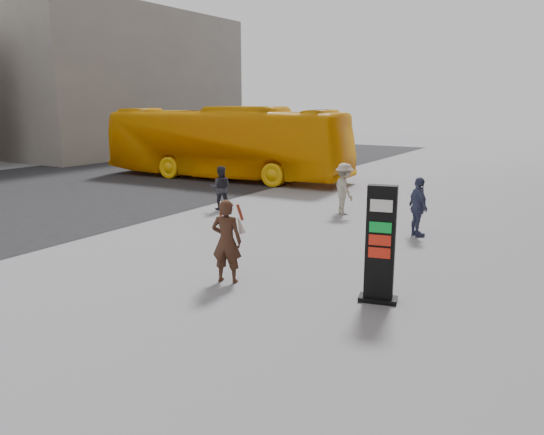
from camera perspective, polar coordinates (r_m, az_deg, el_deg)
The scene contains 9 objects.
ground at distance 11.56m, azimuth -7.59°, elevation -6.62°, with size 100.00×100.00×0.00m, color #9E9EA3.
road at distance 24.35m, azimuth -24.22°, elevation 2.51°, with size 16.00×60.00×0.01m, color black.
bg_building_far at distance 42.05m, azimuth -16.36°, elevation 13.70°, with size 10.00×18.00×10.00m, color gray.
info_pylon at distance 10.13m, azimuth 11.57°, elevation -2.88°, with size 0.78×0.52×2.25m.
woman at distance 11.11m, azimuth -4.88°, elevation -2.43°, with size 0.79×0.75×1.78m.
bus at distance 26.13m, azimuth -5.09°, elevation 8.01°, with size 2.92×12.50×3.48m, color #E9A106.
pedestrian_a at distance 18.65m, azimuth -5.56°, elevation 3.19°, with size 0.75×0.58×1.53m, color #27262D.
pedestrian_b at distance 17.92m, azimuth 7.78°, elevation 3.07°, with size 1.12×0.64×1.73m, color #A09581.
pedestrian_c at distance 15.38m, azimuth 15.45°, elevation 1.09°, with size 0.99×0.41×1.68m, color #3E4567.
Camera 1 is at (6.95, -8.43, 3.77)m, focal length 35.00 mm.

